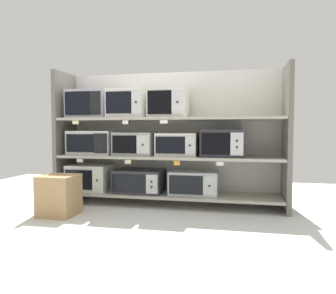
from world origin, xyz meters
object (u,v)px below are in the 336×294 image
Objects in this scene: microwave_1 at (139,181)px; microwave_5 at (177,144)px; microwave_7 at (89,104)px; microwave_2 at (194,183)px; microwave_0 at (91,177)px; microwave_3 at (92,143)px; shipping_carton at (59,195)px; microwave_6 at (222,143)px; microwave_8 at (129,104)px; microwave_4 at (135,144)px; microwave_9 at (168,104)px.

microwave_5 reaches higher than microwave_1.
microwave_2 is at bearing 0.01° from microwave_7.
microwave_0 is 0.89m from microwave_7.
microwave_0 is 0.43m from microwave_3.
shipping_carton is (-0.02, -0.67, -0.98)m from microwave_7.
microwave_5 is 0.99× the size of microwave_6.
microwave_7 is 1.09× the size of microwave_8.
microwave_7 reaches higher than microwave_4.
microwave_7 reaches higher than microwave_3.
microwave_2 is 1.20m from microwave_8.
microwave_1 is 0.75m from microwave_3.
microwave_8 is (-0.78, 0.00, 0.91)m from microwave_2.
shipping_carton is at bearing -91.92° from microwave_7.
microwave_5 is (0.46, 0.00, 0.44)m from microwave_1.
microwave_2 is 0.83m from microwave_4.
microwave_1 is 0.92m from microwave_8.
microwave_4 is 0.98× the size of microwave_6.
shipping_carton reaches higher than microwave_1.
microwave_7 is 1.12× the size of microwave_9.
microwave_2 is 1.58m from microwave_7.
microwave_7 is at bearing 88.08° from shipping_carton.
microwave_4 is 1.09× the size of microwave_9.
microwave_7 is at bearing -178.02° from microwave_0.
microwave_3 is 0.85m from shipping_carton.
microwave_8 is at bearing -179.99° from microwave_5.
microwave_7 is at bearing -179.99° from microwave_2.
microwave_0 reaches higher than shipping_carton.
microwave_3 is at bearing -180.00° from microwave_5.
microwave_5 is (-0.19, 0.00, 0.44)m from microwave_2.
microwave_1 is 1.30× the size of microwave_8.
microwave_3 is at bearing 180.00° from microwave_8.
microwave_8 is (0.47, -0.00, 0.46)m from microwave_3.
microwave_3 reaches higher than microwave_4.
microwave_9 reaches higher than microwave_0.
microwave_0 is 0.62m from microwave_1.
shipping_carton is at bearing -148.96° from microwave_5.
microwave_7 is (-1.09, -0.00, 0.48)m from microwave_5.
microwave_2 is at bearing -0.01° from microwave_8.
microwave_6 is 0.76m from microwave_9.
microwave_6 is at bearing -0.00° from microwave_0.
microwave_1 is 1.34× the size of microwave_9.
microwave_1 reaches higher than microwave_2.
microwave_6 reaches higher than microwave_5.
microwave_6 is at bearing -0.00° from microwave_1.
microwave_4 is 0.97× the size of microwave_7.
microwave_5 reaches higher than microwave_0.
microwave_0 is 0.71m from microwave_4.
microwave_3 is 1.32× the size of shipping_carton.
microwave_7 is at bearing -179.97° from microwave_4.
microwave_3 is at bearing 0.03° from microwave_0.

